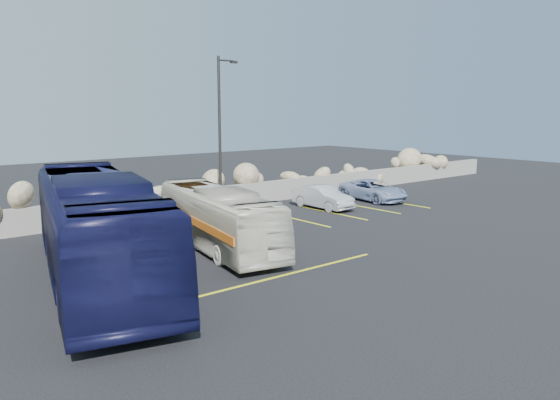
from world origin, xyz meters
TOP-DOWN VIEW (x-y plane):
  - ground at (0.00, 0.00)m, footprint 90.00×90.00m
  - seawall at (0.00, 12.00)m, footprint 60.00×0.40m
  - riprap_pile at (0.00, 13.20)m, footprint 54.00×2.80m
  - parking_lines at (4.64, 5.57)m, footprint 18.16×9.36m
  - lamppost at (2.56, 9.50)m, footprint 1.14×0.18m
  - vintage_bus at (-0.84, 4.65)m, footprint 3.67×8.98m
  - tour_coach at (-6.10, 3.60)m, footprint 5.85×12.80m
  - car_a at (2.77, 8.82)m, footprint 1.59×3.76m
  - car_b at (8.41, 8.27)m, footprint 1.38×3.85m
  - car_d at (12.64, 8.27)m, footprint 2.43×4.64m

SIDE VIEW (x-z plane):
  - ground at x=0.00m, z-range 0.00..0.00m
  - parking_lines at x=4.64m, z-range 0.00..0.01m
  - seawall at x=0.00m, z-range 0.00..1.20m
  - car_d at x=12.64m, z-range 0.00..1.25m
  - car_b at x=8.41m, z-range 0.00..1.26m
  - car_a at x=2.77m, z-range 0.00..1.27m
  - vintage_bus at x=-0.84m, z-range 0.00..2.44m
  - riprap_pile at x=0.00m, z-range 0.00..2.60m
  - tour_coach at x=-6.10m, z-range 0.00..3.47m
  - lamppost at x=2.56m, z-range 0.30..8.30m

